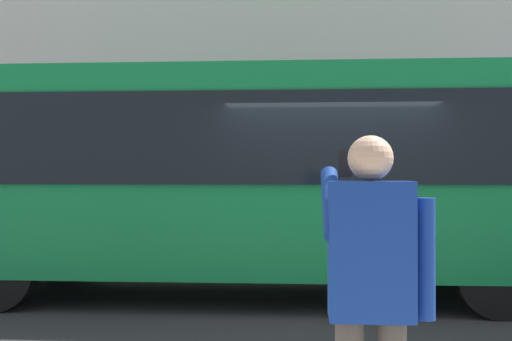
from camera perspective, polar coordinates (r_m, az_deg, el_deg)
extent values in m
plane|color=#2B2B2D|center=(8.07, 6.77, -12.30)|extent=(60.00, 60.00, 0.00)
cube|color=navy|center=(14.68, 19.36, 4.82)|extent=(4.40, 1.10, 0.24)
cube|color=#0F7238|center=(8.45, -0.71, -0.16)|extent=(9.00, 2.50, 2.60)
cube|color=black|center=(7.21, -1.52, 3.07)|extent=(7.60, 0.06, 1.10)
cylinder|color=black|center=(10.28, -17.23, -6.90)|extent=(1.00, 0.28, 1.00)
cylinder|color=black|center=(9.87, 17.62, -7.17)|extent=(1.00, 0.28, 1.00)
cylinder|color=black|center=(7.77, 21.51, -8.99)|extent=(1.00, 0.28, 1.00)
cube|color=navy|center=(3.03, 10.53, -7.22)|extent=(0.40, 0.24, 0.66)
sphere|color=#D8A884|center=(3.01, 10.52, 1.12)|extent=(0.22, 0.22, 0.22)
cylinder|color=navy|center=(3.08, 15.39, -7.86)|extent=(0.09, 0.09, 0.58)
cylinder|color=navy|center=(3.16, 6.94, -2.94)|extent=(0.09, 0.48, 0.37)
cube|color=black|center=(3.30, 8.20, 0.64)|extent=(0.07, 0.01, 0.14)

